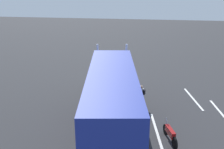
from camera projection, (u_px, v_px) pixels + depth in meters
ground_plane at (115, 96)px, 21.24m from camera, size 120.00×120.00×0.00m
lane_stripe_near at (156, 130)px, 15.98m from camera, size 4.36×0.93×0.01m
lane_stripe_mid at (193, 99)px, 20.63m from camera, size 4.33×1.11×0.01m
lane_stripe_far at (221, 113)px, 18.18m from camera, size 4.37×0.86×0.01m
semi_truck at (112, 92)px, 15.28m from camera, size 14.37×5.18×4.50m
person_bystander at (142, 95)px, 19.10m from camera, size 0.35×0.47×1.63m
motorcycle at (170, 134)px, 14.70m from camera, size 2.03×0.78×1.12m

